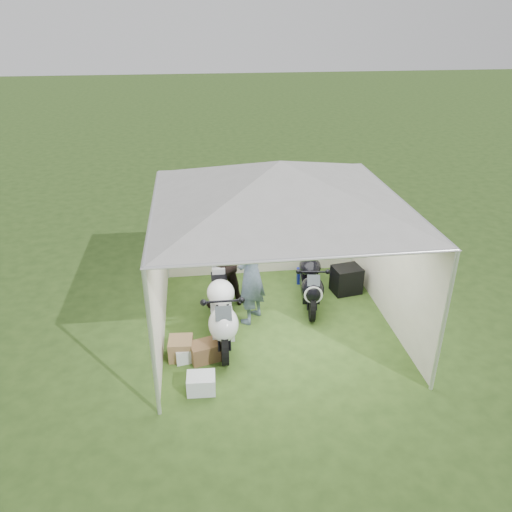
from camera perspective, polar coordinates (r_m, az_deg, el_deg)
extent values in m
plane|color=#2E4919|center=(9.09, 2.39, -7.71)|extent=(80.00, 80.00, 0.00)
cylinder|color=silver|center=(6.73, -11.79, -10.10)|extent=(0.06, 0.06, 2.30)
cylinder|color=silver|center=(7.48, 20.64, -7.33)|extent=(0.06, 0.06, 2.30)
cylinder|color=silver|center=(10.23, -10.51, 3.23)|extent=(0.06, 0.06, 2.30)
cylinder|color=silver|center=(10.74, 11.33, 4.28)|extent=(0.06, 0.06, 2.30)
cube|color=beige|center=(10.29, 0.67, 3.84)|extent=(4.00, 0.02, 2.30)
cube|color=beige|center=(8.42, -11.01, -2.05)|extent=(0.02, 4.00, 2.30)
cube|color=beige|center=(9.03, 15.14, -0.48)|extent=(0.02, 4.00, 2.30)
pyramid|color=silver|center=(7.92, 2.75, 8.39)|extent=(5.66, 5.66, 0.70)
cube|color=#99A5B7|center=(9.95, -8.82, 7.02)|extent=(0.22, 0.02, 0.28)
cube|color=#99A5B7|center=(9.94, -6.79, 7.14)|extent=(0.22, 0.02, 0.28)
cube|color=#99A5B7|center=(9.95, -4.76, 7.25)|extent=(0.22, 0.01, 0.28)
cube|color=#99A5B7|center=(9.97, -2.74, 7.35)|extent=(0.22, 0.01, 0.28)
cube|color=#99A5B7|center=(10.05, -8.70, 5.40)|extent=(0.22, 0.02, 0.28)
cube|color=#99A5B7|center=(10.04, -6.70, 5.52)|extent=(0.22, 0.01, 0.28)
cube|color=#99A5B7|center=(10.05, -4.70, 5.63)|extent=(0.22, 0.02, 0.28)
cube|color=#99A5B7|center=(10.07, -2.70, 5.73)|extent=(0.22, 0.01, 0.28)
cylinder|color=#D8590C|center=(10.02, 1.87, 8.06)|extent=(3.20, 0.02, 0.02)
cylinder|color=black|center=(8.03, -3.62, -10.18)|extent=(0.11, 0.64, 0.63)
cylinder|color=black|center=(9.26, -4.20, -4.75)|extent=(0.16, 0.64, 0.63)
cube|color=silver|center=(8.54, -3.93, -6.99)|extent=(0.37, 1.01, 0.32)
ellipsoid|color=silver|center=(7.92, -3.74, -7.75)|extent=(0.48, 0.64, 0.53)
ellipsoid|color=silver|center=(8.41, -4.06, -4.19)|extent=(0.47, 0.66, 0.37)
cube|color=black|center=(8.81, -4.20, -3.15)|extent=(0.28, 0.64, 0.15)
cube|color=silver|center=(9.07, -4.33, -1.61)|extent=(0.24, 0.32, 0.19)
cube|color=black|center=(8.81, -4.12, -4.51)|extent=(0.11, 0.58, 0.11)
cube|color=#3F474C|center=(7.66, -3.74, -6.57)|extent=(0.26, 0.16, 0.22)
cylinder|color=black|center=(9.11, 6.42, -5.71)|extent=(0.17, 0.57, 0.56)
cylinder|color=black|center=(10.23, 5.80, -1.85)|extent=(0.22, 0.57, 0.56)
cube|color=black|center=(9.59, 6.13, -3.42)|extent=(0.44, 0.92, 0.28)
ellipsoid|color=black|center=(9.03, 6.46, -3.80)|extent=(0.49, 0.61, 0.47)
ellipsoid|color=black|center=(9.49, 6.19, -1.19)|extent=(0.49, 0.63, 0.33)
cube|color=black|center=(9.85, 6.00, -0.48)|extent=(0.32, 0.59, 0.13)
cube|color=black|center=(10.09, 5.89, 0.69)|extent=(0.24, 0.31, 0.17)
cube|color=maroon|center=(9.84, 6.00, -1.54)|extent=(0.17, 0.52, 0.09)
cube|color=#3F474C|center=(8.82, 6.60, -2.80)|extent=(0.24, 0.17, 0.20)
cylinder|color=white|center=(8.86, 6.57, -4.46)|extent=(0.33, 0.07, 0.34)
cube|color=#1A23C7|center=(10.38, 5.73, -2.27)|extent=(0.41, 0.29, 0.28)
imported|color=black|center=(9.20, -4.31, -0.45)|extent=(1.13, 1.02, 1.90)
imported|color=slate|center=(8.71, -0.57, -2.04)|extent=(0.77, 0.82, 1.89)
cube|color=black|center=(10.08, 10.29, -2.67)|extent=(0.61, 0.52, 0.54)
cube|color=silver|center=(7.63, -6.28, -14.25)|extent=(0.43, 0.34, 0.28)
cube|color=brown|center=(8.29, -8.57, -10.39)|extent=(0.41, 0.41, 0.34)
cube|color=silver|center=(8.25, -8.07, -10.97)|extent=(0.37, 0.33, 0.24)
cube|color=brown|center=(8.20, -5.88, -10.79)|extent=(0.53, 0.44, 0.31)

